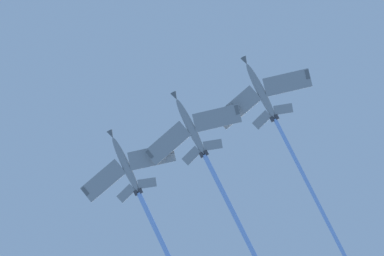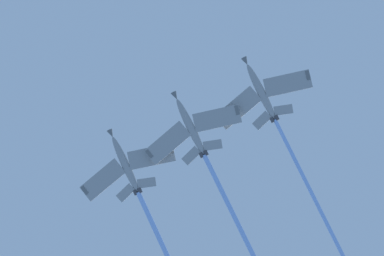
{
  "view_description": "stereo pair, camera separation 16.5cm",
  "coord_description": "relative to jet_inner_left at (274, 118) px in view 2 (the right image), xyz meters",
  "views": [
    {
      "loc": [
        16.31,
        -42.67,
        1.62
      ],
      "look_at": [
        9.35,
        -24.51,
        149.88
      ],
      "focal_mm": 72.65,
      "sensor_mm": 36.0,
      "label": 1
    },
    {
      "loc": [
        16.16,
        -42.73,
        1.62
      ],
      "look_at": [
        9.35,
        -24.51,
        149.88
      ],
      "focal_mm": 72.65,
      "sensor_mm": 36.0,
      "label": 2
    }
  ],
  "objects": [
    {
      "name": "jet_centre",
      "position": [
        -14.58,
        5.48,
        -2.17
      ],
      "size": [
        20.08,
        49.91,
        12.18
      ],
      "color": "gray"
    },
    {
      "name": "jet_inner_left",
      "position": [
        0.0,
        0.0,
        0.0
      ],
      "size": [
        20.08,
        43.32,
        11.32
      ],
      "color": "gray"
    },
    {
      "name": "jet_inner_right",
      "position": [
        -29.26,
        7.77,
        -0.83
      ],
      "size": [
        20.1,
        47.23,
        12.14
      ],
      "color": "gray"
    }
  ]
}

